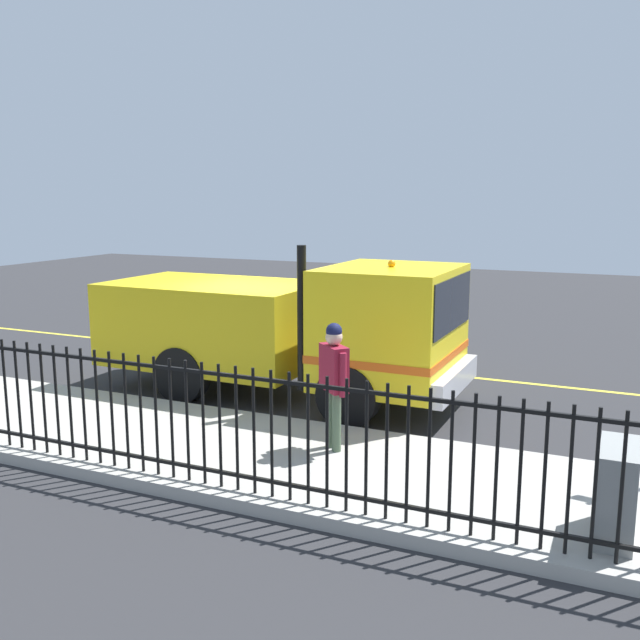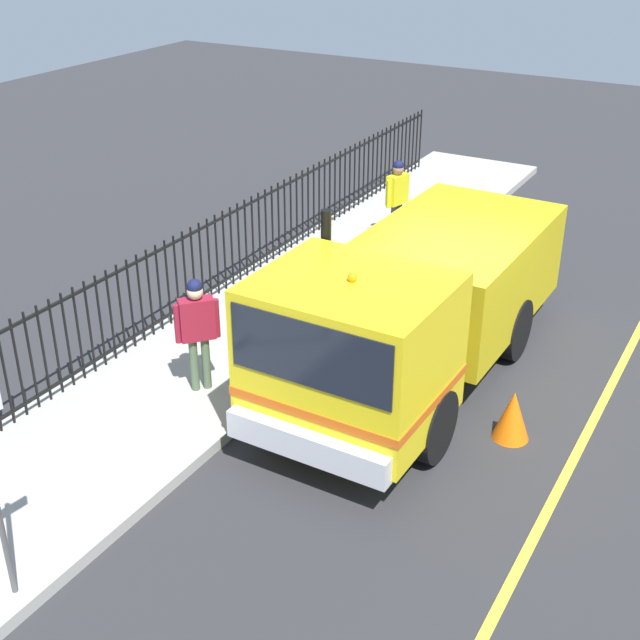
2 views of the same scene
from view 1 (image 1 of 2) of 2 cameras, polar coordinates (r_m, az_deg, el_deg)
The scene contains 8 objects.
ground_plane at distance 12.82m, azimuth -5.28°, elevation -5.47°, with size 44.30×44.30×0.00m, color #2B2B2D.
sidewalk_slab at distance 10.30m, azimuth -13.97°, elevation -9.22°, with size 2.82×20.13×0.16m, color #A3A099.
lane_marking at distance 14.79m, azimuth -0.94°, elevation -3.30°, with size 0.12×18.12×0.01m, color yellow.
work_truck at distance 11.79m, azimuth -1.75°, elevation -0.28°, with size 2.39×6.34×2.70m.
worker_standing at distance 9.04m, azimuth 1.13°, elevation -4.31°, with size 0.48×0.50×1.68m.
iron_fence at distance 9.22m, azimuth -18.67°, elevation -6.52°, with size 0.04×17.15×1.44m.
utility_cabinet at distance 7.53m, azimuth 22.96°, elevation -12.73°, with size 0.84×0.36×0.92m, color gray.
traffic_cone at distance 13.38m, azimuth 3.19°, elevation -3.24°, with size 0.49×0.49×0.69m, color orange.
Camera 1 is at (10.74, 6.08, 3.45)m, focal length 39.36 mm.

